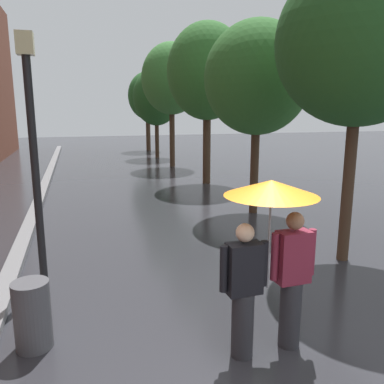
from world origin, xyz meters
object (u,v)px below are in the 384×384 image
(street_tree_0, at_px, (360,42))
(street_tree_1, at_px, (257,79))
(street_tree_5, at_px, (147,96))
(couple_under_umbrella, at_px, (270,243))
(street_lamp_post, at_px, (33,145))
(street_tree_3, at_px, (172,79))
(street_tree_2, at_px, (207,72))
(street_tree_4, at_px, (156,97))
(litter_bin, at_px, (32,315))

(street_tree_0, height_order, street_tree_1, street_tree_0)
(street_tree_5, distance_m, couple_under_umbrella, 23.89)
(street_tree_0, bearing_deg, couple_under_umbrella, -140.95)
(street_tree_0, bearing_deg, street_lamp_post, 177.17)
(street_tree_0, xyz_separation_m, street_tree_3, (-0.21, 13.18, 0.28))
(couple_under_umbrella, height_order, street_lamp_post, street_lamp_post)
(street_tree_2, relative_size, street_tree_3, 1.00)
(street_tree_0, relative_size, street_lamp_post, 1.39)
(street_tree_4, distance_m, litter_bin, 19.51)
(street_tree_3, relative_size, street_tree_4, 1.17)
(street_tree_4, distance_m, couple_under_umbrella, 19.66)
(street_lamp_post, bearing_deg, street_tree_4, 72.65)
(litter_bin, bearing_deg, street_tree_2, 60.78)
(street_tree_1, relative_size, street_tree_3, 0.86)
(street_tree_3, distance_m, street_tree_5, 8.20)
(litter_bin, bearing_deg, street_tree_1, 44.11)
(street_tree_3, distance_m, litter_bin, 15.98)
(litter_bin, bearing_deg, street_lamp_post, 89.86)
(street_tree_2, bearing_deg, street_tree_1, -91.86)
(street_tree_3, bearing_deg, street_lamp_post, -112.12)
(street_tree_3, distance_m, street_lamp_post, 14.07)
(street_tree_2, relative_size, street_tree_4, 1.16)
(street_tree_3, bearing_deg, street_tree_5, 88.26)
(street_tree_0, relative_size, street_tree_2, 0.91)
(street_tree_4, xyz_separation_m, couple_under_umbrella, (-2.58, -19.37, -2.15))
(street_tree_0, xyz_separation_m, street_lamp_post, (-5.45, 0.27, -1.66))
(street_tree_2, distance_m, litter_bin, 11.80)
(street_tree_1, relative_size, litter_bin, 6.05)
(street_tree_1, bearing_deg, couple_under_umbrella, -113.65)
(street_tree_3, bearing_deg, street_tree_1, -89.65)
(couple_under_umbrella, relative_size, litter_bin, 2.46)
(street_tree_5, height_order, litter_bin, street_tree_5)
(street_tree_4, bearing_deg, street_tree_5, 86.86)
(street_tree_1, relative_size, couple_under_umbrella, 2.46)
(street_lamp_post, bearing_deg, couple_under_umbrella, -43.16)
(street_tree_1, bearing_deg, street_tree_3, 90.35)
(street_tree_5, relative_size, couple_under_umbrella, 2.56)
(street_tree_1, distance_m, street_lamp_post, 6.47)
(street_tree_2, bearing_deg, couple_under_umbrella, -104.65)
(street_tree_4, relative_size, street_lamp_post, 1.31)
(street_tree_4, height_order, litter_bin, street_tree_4)
(street_lamp_post, bearing_deg, street_tree_3, 67.88)
(street_tree_1, height_order, street_lamp_post, street_tree_1)
(street_tree_3, bearing_deg, street_tree_4, 89.76)
(street_tree_3, xyz_separation_m, street_lamp_post, (-5.25, -12.91, -1.95))
(street_lamp_post, bearing_deg, street_tree_0, -2.83)
(street_tree_5, xyz_separation_m, couple_under_umbrella, (-2.81, -23.61, -2.35))
(street_tree_1, distance_m, street_tree_5, 17.63)
(street_tree_0, height_order, street_tree_3, street_tree_3)
(street_tree_5, xyz_separation_m, street_lamp_post, (-5.50, -21.09, -1.38))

